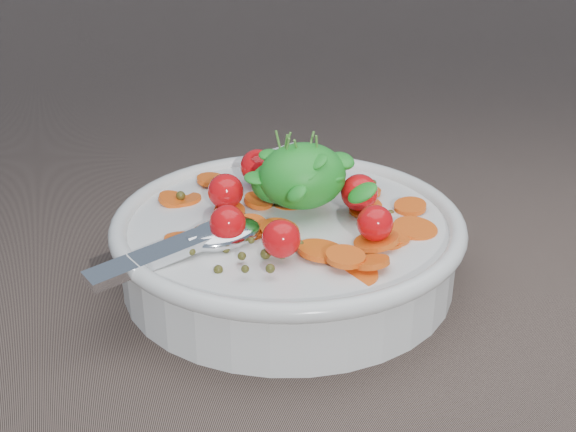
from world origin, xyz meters
name	(u,v)px	position (x,y,z in m)	size (l,w,h in m)	color
ground	(291,269)	(0.00, 0.00, 0.00)	(6.00, 6.00, 0.00)	brown
bowl	(288,241)	(-0.01, -0.01, 0.03)	(0.32, 0.29, 0.13)	silver
napkin	(285,172)	(0.06, 0.21, 0.00)	(0.15, 0.13, 0.01)	white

